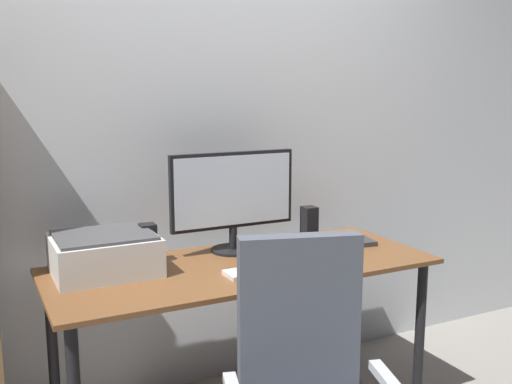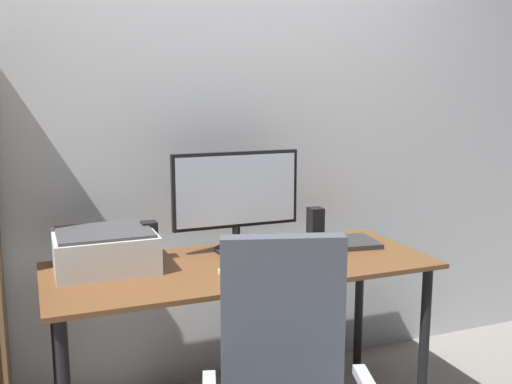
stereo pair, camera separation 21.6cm
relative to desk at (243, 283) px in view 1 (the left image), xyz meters
name	(u,v)px [view 1 (the left image)]	position (x,y,z in m)	size (l,w,h in m)	color
back_wall	(198,123)	(0.00, 0.50, 0.65)	(6.40, 0.10, 2.60)	silver
desk	(243,283)	(0.00, 0.00, 0.00)	(1.62, 0.66, 0.74)	brown
monitor	(233,195)	(0.04, 0.19, 0.35)	(0.59, 0.20, 0.45)	black
keyboard	(260,271)	(0.01, -0.14, 0.10)	(0.29, 0.11, 0.02)	silver
mouse	(306,261)	(0.23, -0.14, 0.10)	(0.06, 0.10, 0.03)	black
coffee_mug	(273,249)	(0.14, -0.01, 0.14)	(0.09, 0.08, 0.10)	#387F51
laptop	(336,241)	(0.54, 0.10, 0.10)	(0.32, 0.23, 0.02)	#2D2D30
speaker_left	(148,244)	(-0.35, 0.18, 0.17)	(0.06, 0.07, 0.17)	black
speaker_right	(309,224)	(0.44, 0.18, 0.17)	(0.06, 0.07, 0.17)	black
printer	(105,254)	(-0.55, 0.13, 0.17)	(0.40, 0.34, 0.16)	silver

